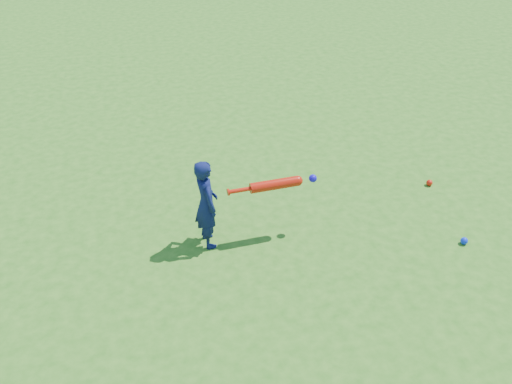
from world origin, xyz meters
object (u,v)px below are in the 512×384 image
ground_ball_red (429,183)px  ground_ball_blue (464,241)px  child (206,204)px  bat_swing (278,184)px

ground_ball_red → ground_ball_blue: size_ratio=0.99×
ground_ball_blue → child: bearing=166.3°
ground_ball_red → ground_ball_blue: (-0.17, -1.07, 0.00)m
bat_swing → ground_ball_blue: bearing=-21.9°
child → bat_swing: 0.72m
ground_ball_blue → bat_swing: bearing=161.6°
ground_ball_red → bat_swing: bat_swing is taller
child → ground_ball_red: (2.67, 0.46, -0.44)m
ground_ball_blue → bat_swing: (-1.78, 0.59, 0.57)m
child → ground_ball_blue: child is taller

